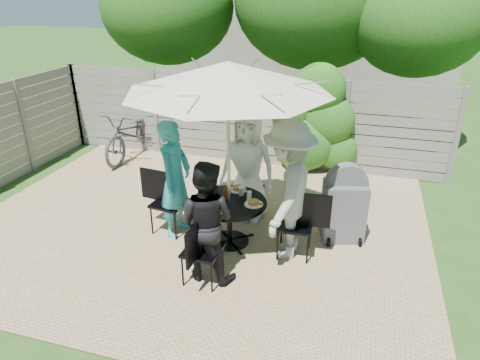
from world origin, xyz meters
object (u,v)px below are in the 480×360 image
(plate_left, at_px, (206,195))
(coffee_cup, at_px, (241,191))
(glass_back, at_px, (229,188))
(person_right, at_px, (288,191))
(patio_table, at_px, (229,214))
(person_back, at_px, (248,166))
(chair_front, at_px, (202,263))
(plate_right, at_px, (254,203))
(chair_left, at_px, (170,214))
(glass_right, at_px, (249,196))
(syrup_jug, at_px, (226,194))
(person_front, at_px, (205,222))
(glass_left, at_px, (209,197))
(person_left, at_px, (175,180))
(plate_back, at_px, (238,189))
(bicycle, at_px, (133,134))
(umbrella, at_px, (228,77))
(chair_back, at_px, (250,198))
(plate_front, at_px, (220,211))
(chair_right, at_px, (295,237))

(plate_left, bearing_deg, coffee_cup, 22.64)
(glass_back, bearing_deg, person_right, -18.44)
(patio_table, relative_size, plate_left, 4.21)
(person_back, xyz_separation_m, person_right, (0.79, -0.87, 0.08))
(glass_back, distance_m, coffee_cup, 0.21)
(chair_front, bearing_deg, plate_right, -21.36)
(chair_left, bearing_deg, glass_right, 9.14)
(plate_left, bearing_deg, syrup_jug, 6.54)
(person_front, distance_m, glass_left, 0.77)
(chair_left, bearing_deg, glass_left, -4.23)
(plate_left, height_order, plate_right, same)
(chair_left, distance_m, person_left, 0.60)
(person_right, relative_size, plate_back, 7.43)
(person_left, xyz_separation_m, glass_right, (1.09, 0.05, -0.13))
(syrup_jug, xyz_separation_m, coffee_cup, (0.17, 0.16, -0.02))
(glass_right, bearing_deg, bicycle, 141.68)
(umbrella, height_order, chair_back, umbrella)
(person_right, bearing_deg, person_back, -135.00)
(syrup_jug, bearing_deg, chair_left, -179.84)
(plate_back, xyz_separation_m, plate_front, (-0.04, -0.72, 0.00))
(chair_back, height_order, person_right, person_right)
(patio_table, relative_size, glass_back, 7.82)
(patio_table, bearing_deg, glass_left, -160.92)
(person_front, relative_size, syrup_jug, 9.97)
(chair_left, distance_m, glass_right, 1.31)
(chair_left, xyz_separation_m, person_front, (0.92, -0.88, 0.50))
(chair_back, bearing_deg, person_back, -4.58)
(chair_back, xyz_separation_m, plate_front, (-0.07, -1.32, 0.45))
(person_right, xyz_separation_m, syrup_jug, (-0.89, 0.10, -0.20))
(glass_left, height_order, glass_right, same)
(chair_front, bearing_deg, glass_left, 15.88)
(chair_left, xyz_separation_m, person_left, (0.14, -0.01, 0.59))
(patio_table, bearing_deg, bicycle, 138.35)
(plate_left, distance_m, plate_front, 0.51)
(person_left, height_order, syrup_jug, person_left)
(patio_table, relative_size, glass_left, 7.82)
(chair_back, xyz_separation_m, glass_back, (-0.14, -0.70, 0.49))
(plate_back, xyz_separation_m, glass_back, (-0.11, -0.09, 0.05))
(chair_right, bearing_deg, plate_front, 14.20)
(person_left, distance_m, person_right, 1.66)
(glass_left, bearing_deg, patio_table, 19.08)
(plate_left, relative_size, glass_back, 1.86)
(person_back, bearing_deg, patio_table, -90.00)
(chair_right, bearing_deg, chair_back, -51.19)
(chair_left, distance_m, glass_back, 1.01)
(patio_table, relative_size, chair_front, 1.18)
(plate_left, height_order, glass_left, glass_left)
(chair_right, xyz_separation_m, coffee_cup, (-0.85, 0.26, 0.45))
(person_right, bearing_deg, glass_left, -84.50)
(chair_left, relative_size, bicycle, 0.48)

